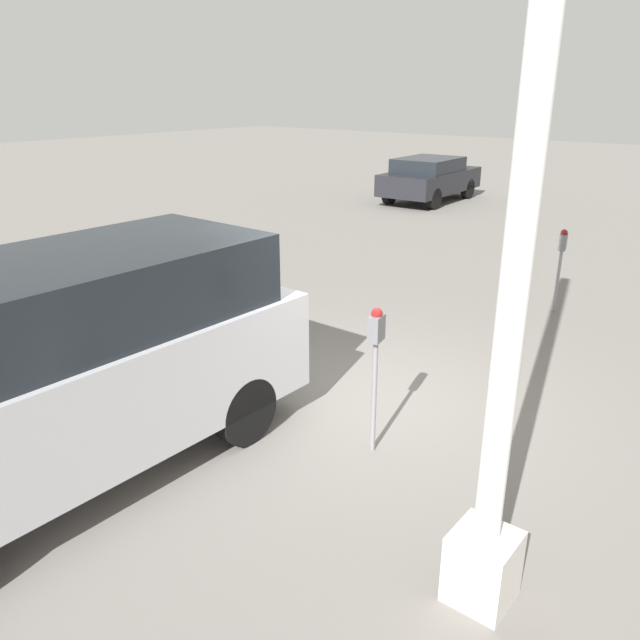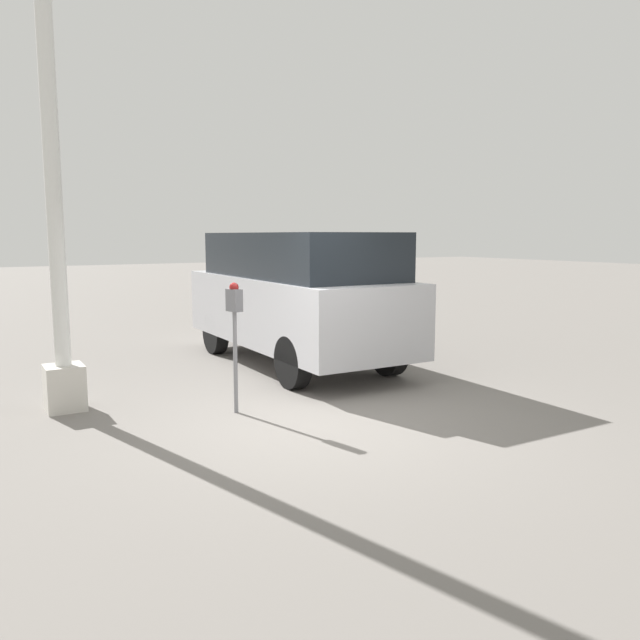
{
  "view_description": "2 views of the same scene",
  "coord_description": "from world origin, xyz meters",
  "px_view_note": "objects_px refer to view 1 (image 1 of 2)",
  "views": [
    {
      "loc": [
        5.46,
        3.74,
        3.5
      ],
      "look_at": [
        0.91,
        0.1,
        1.33
      ],
      "focal_mm": 35.0,
      "sensor_mm": 36.0,
      "label": 1
    },
    {
      "loc": [
        -5.91,
        3.51,
        2.09
      ],
      "look_at": [
        0.91,
        -0.54,
        1.01
      ],
      "focal_mm": 35.0,
      "sensor_mm": 36.0,
      "label": 2
    }
  ],
  "objects_px": {
    "parking_meter_near": "(376,348)",
    "parked_van": "(62,365)",
    "parking_meter_far": "(562,252)",
    "car_distant": "(430,178)",
    "lamp_post": "(518,256)"
  },
  "relations": [
    {
      "from": "parking_meter_far",
      "to": "car_distant",
      "type": "height_order",
      "value": "car_distant"
    },
    {
      "from": "lamp_post",
      "to": "car_distant",
      "type": "distance_m",
      "value": 17.14
    },
    {
      "from": "lamp_post",
      "to": "parked_van",
      "type": "xyz_separation_m",
      "value": [
        0.98,
        -3.69,
        -1.41
      ]
    },
    {
      "from": "parking_meter_near",
      "to": "lamp_post",
      "type": "height_order",
      "value": "lamp_post"
    },
    {
      "from": "parking_meter_near",
      "to": "parking_meter_far",
      "type": "xyz_separation_m",
      "value": [
        -5.39,
        -0.02,
        -0.12
      ]
    },
    {
      "from": "car_distant",
      "to": "parked_van",
      "type": "bearing_deg",
      "value": -164.47
    },
    {
      "from": "parking_meter_near",
      "to": "lamp_post",
      "type": "xyz_separation_m",
      "value": [
        1.15,
        1.73,
        1.43
      ]
    },
    {
      "from": "parked_van",
      "to": "car_distant",
      "type": "distance_m",
      "value": 16.43
    },
    {
      "from": "parked_van",
      "to": "car_distant",
      "type": "xyz_separation_m",
      "value": [
        -15.65,
        -5.0,
        -0.4
      ]
    },
    {
      "from": "parking_meter_near",
      "to": "car_distant",
      "type": "bearing_deg",
      "value": -164.43
    },
    {
      "from": "parking_meter_near",
      "to": "parked_van",
      "type": "bearing_deg",
      "value": -54.37
    },
    {
      "from": "car_distant",
      "to": "parking_meter_near",
      "type": "bearing_deg",
      "value": -154.92
    },
    {
      "from": "car_distant",
      "to": "lamp_post",
      "type": "bearing_deg",
      "value": -151.53
    },
    {
      "from": "parking_meter_far",
      "to": "parked_van",
      "type": "bearing_deg",
      "value": -26.19
    },
    {
      "from": "parking_meter_near",
      "to": "parked_van",
      "type": "distance_m",
      "value": 2.9
    }
  ]
}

